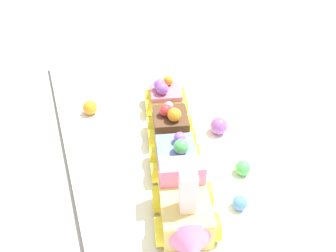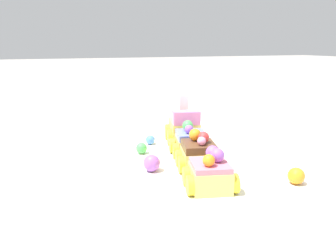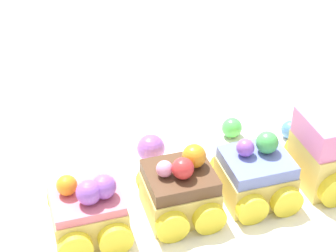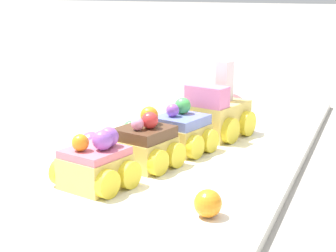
{
  "view_description": "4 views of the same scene",
  "coord_description": "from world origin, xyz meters",
  "px_view_note": "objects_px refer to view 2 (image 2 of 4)",
  "views": [
    {
      "loc": [
        0.32,
        -0.16,
        0.36
      ],
      "look_at": [
        -0.04,
        -0.02,
        0.05
      ],
      "focal_mm": 35.0,
      "sensor_mm": 36.0,
      "label": 1
    },
    {
      "loc": [
        -0.54,
        0.23,
        0.22
      ],
      "look_at": [
        0.02,
        0.01,
        0.07
      ],
      "focal_mm": 35.0,
      "sensor_mm": 36.0,
      "label": 2
    },
    {
      "loc": [
        -0.27,
        -0.33,
        0.37
      ],
      "look_at": [
        -0.05,
        0.04,
        0.07
      ],
      "focal_mm": 60.0,
      "sensor_mm": 36.0,
      "label": 3
    },
    {
      "loc": [
        -0.63,
        -0.26,
        0.22
      ],
      "look_at": [
        -0.01,
        -0.02,
        0.05
      ],
      "focal_mm": 60.0,
      "sensor_mm": 36.0,
      "label": 4
    }
  ],
  "objects_px": {
    "cake_car_strawberry": "(210,174)",
    "gumball_purple": "(152,163)",
    "cake_car_blueberry": "(191,143)",
    "cake_car_chocolate": "(199,155)",
    "cake_train_locomotive": "(183,128)",
    "gumball_orange": "(296,176)",
    "gumball_blue": "(150,140)",
    "gumball_green": "(141,148)"
  },
  "relations": [
    {
      "from": "cake_car_strawberry",
      "to": "gumball_purple",
      "type": "xyz_separation_m",
      "value": [
        0.1,
        0.06,
        -0.01
      ]
    },
    {
      "from": "cake_car_blueberry",
      "to": "cake_car_chocolate",
      "type": "height_order",
      "value": "cake_car_chocolate"
    },
    {
      "from": "cake_train_locomotive",
      "to": "cake_car_chocolate",
      "type": "height_order",
      "value": "cake_train_locomotive"
    },
    {
      "from": "cake_car_chocolate",
      "to": "cake_car_strawberry",
      "type": "bearing_deg",
      "value": -179.78
    },
    {
      "from": "cake_train_locomotive",
      "to": "cake_car_strawberry",
      "type": "bearing_deg",
      "value": -179.9
    },
    {
      "from": "cake_car_blueberry",
      "to": "cake_car_strawberry",
      "type": "height_order",
      "value": "cake_car_blueberry"
    },
    {
      "from": "cake_car_blueberry",
      "to": "gumball_orange",
      "type": "height_order",
      "value": "cake_car_blueberry"
    },
    {
      "from": "cake_car_chocolate",
      "to": "gumball_blue",
      "type": "bearing_deg",
      "value": 26.58
    },
    {
      "from": "cake_train_locomotive",
      "to": "gumball_blue",
      "type": "relative_size",
      "value": 5.85
    },
    {
      "from": "cake_train_locomotive",
      "to": "cake_car_blueberry",
      "type": "relative_size",
      "value": 1.36
    },
    {
      "from": "gumball_purple",
      "to": "gumball_blue",
      "type": "bearing_deg",
      "value": -17.28
    },
    {
      "from": "cake_train_locomotive",
      "to": "gumball_orange",
      "type": "bearing_deg",
      "value": -151.33
    },
    {
      "from": "gumball_orange",
      "to": "cake_car_chocolate",
      "type": "bearing_deg",
      "value": 44.57
    },
    {
      "from": "cake_car_chocolate",
      "to": "gumball_blue",
      "type": "xyz_separation_m",
      "value": [
        0.16,
        0.03,
        -0.01
      ]
    },
    {
      "from": "cake_car_blueberry",
      "to": "gumball_green",
      "type": "distance_m",
      "value": 0.1
    },
    {
      "from": "gumball_blue",
      "to": "gumball_purple",
      "type": "bearing_deg",
      "value": 162.72
    },
    {
      "from": "cake_train_locomotive",
      "to": "cake_car_chocolate",
      "type": "distance_m",
      "value": 0.17
    },
    {
      "from": "cake_car_chocolate",
      "to": "gumball_green",
      "type": "distance_m",
      "value": 0.13
    },
    {
      "from": "cake_train_locomotive",
      "to": "gumball_blue",
      "type": "distance_m",
      "value": 0.08
    },
    {
      "from": "gumball_blue",
      "to": "gumball_green",
      "type": "xyz_separation_m",
      "value": [
        -0.05,
        0.04,
        0.0
      ]
    },
    {
      "from": "cake_car_strawberry",
      "to": "gumball_green",
      "type": "height_order",
      "value": "cake_car_strawberry"
    },
    {
      "from": "cake_car_chocolate",
      "to": "gumball_orange",
      "type": "distance_m",
      "value": 0.16
    },
    {
      "from": "cake_train_locomotive",
      "to": "gumball_orange",
      "type": "height_order",
      "value": "cake_train_locomotive"
    },
    {
      "from": "gumball_orange",
      "to": "cake_train_locomotive",
      "type": "bearing_deg",
      "value": 13.75
    },
    {
      "from": "cake_train_locomotive",
      "to": "cake_car_blueberry",
      "type": "xyz_separation_m",
      "value": [
        -0.09,
        0.02,
        -0.01
      ]
    },
    {
      "from": "cake_car_blueberry",
      "to": "cake_car_chocolate",
      "type": "bearing_deg",
      "value": -179.63
    },
    {
      "from": "gumball_orange",
      "to": "gumball_blue",
      "type": "distance_m",
      "value": 0.31
    },
    {
      "from": "gumball_orange",
      "to": "gumball_green",
      "type": "relative_size",
      "value": 1.18
    },
    {
      "from": "cake_car_strawberry",
      "to": "gumball_blue",
      "type": "relative_size",
      "value": 4.31
    },
    {
      "from": "cake_car_blueberry",
      "to": "cake_car_chocolate",
      "type": "relative_size",
      "value": 1.0
    },
    {
      "from": "cake_train_locomotive",
      "to": "gumball_orange",
      "type": "xyz_separation_m",
      "value": [
        -0.27,
        -0.07,
        -0.02
      ]
    },
    {
      "from": "gumball_orange",
      "to": "gumball_green",
      "type": "distance_m",
      "value": 0.29
    },
    {
      "from": "cake_car_blueberry",
      "to": "gumball_orange",
      "type": "relative_size",
      "value": 3.35
    },
    {
      "from": "cake_car_chocolate",
      "to": "cake_car_strawberry",
      "type": "distance_m",
      "value": 0.08
    },
    {
      "from": "cake_car_chocolate",
      "to": "gumball_blue",
      "type": "distance_m",
      "value": 0.17
    },
    {
      "from": "cake_car_strawberry",
      "to": "gumball_blue",
      "type": "height_order",
      "value": "cake_car_strawberry"
    },
    {
      "from": "gumball_green",
      "to": "gumball_orange",
      "type": "bearing_deg",
      "value": -141.23
    },
    {
      "from": "cake_train_locomotive",
      "to": "gumball_green",
      "type": "distance_m",
      "value": 0.12
    },
    {
      "from": "cake_train_locomotive",
      "to": "gumball_blue",
      "type": "xyz_separation_m",
      "value": [
        0.0,
        0.08,
        -0.02
      ]
    },
    {
      "from": "cake_car_blueberry",
      "to": "gumball_orange",
      "type": "xyz_separation_m",
      "value": [
        -0.18,
        -0.09,
        -0.01
      ]
    },
    {
      "from": "cake_train_locomotive",
      "to": "gumball_purple",
      "type": "xyz_separation_m",
      "value": [
        -0.15,
        0.12,
        -0.01
      ]
    },
    {
      "from": "cake_car_blueberry",
      "to": "gumball_orange",
      "type": "distance_m",
      "value": 0.2
    }
  ]
}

